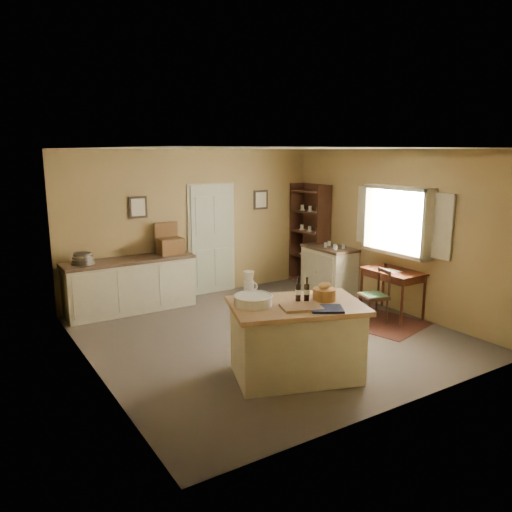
% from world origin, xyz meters
% --- Properties ---
extents(ground, '(5.00, 5.00, 0.00)m').
position_xyz_m(ground, '(0.00, 0.00, 0.00)').
color(ground, '#4D433B').
rests_on(ground, ground).
extents(wall_back, '(5.00, 0.10, 2.70)m').
position_xyz_m(wall_back, '(0.00, 2.50, 1.35)').
color(wall_back, olive).
rests_on(wall_back, ground).
extents(wall_front, '(5.00, 0.10, 2.70)m').
position_xyz_m(wall_front, '(0.00, -2.50, 1.35)').
color(wall_front, olive).
rests_on(wall_front, ground).
extents(wall_left, '(0.10, 5.00, 2.70)m').
position_xyz_m(wall_left, '(-2.50, 0.00, 1.35)').
color(wall_left, olive).
rests_on(wall_left, ground).
extents(wall_right, '(0.10, 5.00, 2.70)m').
position_xyz_m(wall_right, '(2.50, 0.00, 1.35)').
color(wall_right, olive).
rests_on(wall_right, ground).
extents(ceiling, '(5.00, 5.00, 0.00)m').
position_xyz_m(ceiling, '(0.00, 0.00, 2.70)').
color(ceiling, silver).
rests_on(ceiling, wall_back).
extents(door, '(0.97, 0.06, 2.11)m').
position_xyz_m(door, '(0.35, 2.47, 1.05)').
color(door, '#A4AA90').
rests_on(door, ground).
extents(framed_prints, '(2.82, 0.02, 0.38)m').
position_xyz_m(framed_prints, '(0.20, 2.48, 1.72)').
color(framed_prints, black).
rests_on(framed_prints, ground).
extents(window, '(0.25, 1.99, 1.12)m').
position_xyz_m(window, '(2.42, -0.20, 1.55)').
color(window, '#C1BB96').
rests_on(window, ground).
extents(work_island, '(1.79, 1.46, 1.20)m').
position_xyz_m(work_island, '(-0.49, -1.30, 0.48)').
color(work_island, '#C1BB96').
rests_on(work_island, ground).
extents(sideboard, '(2.17, 0.62, 1.18)m').
position_xyz_m(sideboard, '(-1.34, 2.20, 0.48)').
color(sideboard, '#C1BB96').
rests_on(sideboard, ground).
extents(rug, '(1.45, 1.82, 0.01)m').
position_xyz_m(rug, '(1.75, -0.34, 0.00)').
color(rug, '#411D15').
rests_on(rug, ground).
extents(writing_desk, '(0.59, 0.96, 0.82)m').
position_xyz_m(writing_desk, '(2.20, -0.34, 0.67)').
color(writing_desk, '#33130A').
rests_on(writing_desk, ground).
extents(desk_chair, '(0.47, 0.47, 0.83)m').
position_xyz_m(desk_chair, '(1.73, -0.39, 0.41)').
color(desk_chair, black).
rests_on(desk_chair, ground).
extents(right_cabinet, '(0.59, 1.06, 0.99)m').
position_xyz_m(right_cabinet, '(2.20, 1.24, 0.46)').
color(right_cabinet, '#C1BB96').
rests_on(right_cabinet, ground).
extents(shelving_unit, '(0.34, 0.91, 2.02)m').
position_xyz_m(shelving_unit, '(2.35, 2.00, 1.01)').
color(shelving_unit, black).
rests_on(shelving_unit, ground).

